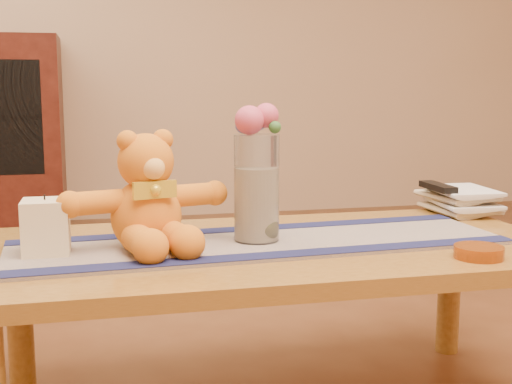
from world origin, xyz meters
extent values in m
cube|color=brown|center=(0.00, 0.00, 0.43)|extent=(1.40, 0.70, 0.04)
cylinder|color=brown|center=(-0.64, 0.29, 0.21)|extent=(0.07, 0.07, 0.41)
cylinder|color=brown|center=(0.64, 0.29, 0.21)|extent=(0.07, 0.07, 0.41)
cube|color=#211B4D|center=(-0.04, 0.00, 0.45)|extent=(1.22, 0.41, 0.01)
cube|color=#161A43|center=(-0.03, -0.14, 0.46)|extent=(1.20, 0.12, 0.00)
cube|color=#161A43|center=(-0.05, 0.15, 0.46)|extent=(1.20, 0.12, 0.00)
cube|color=beige|center=(-0.54, -0.01, 0.52)|extent=(0.10, 0.10, 0.12)
cylinder|color=black|center=(-0.54, -0.01, 0.59)|extent=(0.00, 0.00, 0.01)
cylinder|color=silver|center=(-0.05, 0.01, 0.59)|extent=(0.11, 0.11, 0.26)
cylinder|color=beige|center=(-0.05, 0.01, 0.55)|extent=(0.09, 0.09, 0.18)
sphere|color=#C94765|center=(-0.07, 0.00, 0.75)|extent=(0.07, 0.07, 0.07)
sphere|color=#C94765|center=(-0.02, 0.02, 0.76)|extent=(0.06, 0.06, 0.06)
sphere|color=#555BB8|center=(-0.04, 0.05, 0.75)|extent=(0.04, 0.04, 0.04)
sphere|color=#555BB8|center=(-0.08, 0.03, 0.74)|extent=(0.04, 0.04, 0.04)
sphere|color=#33662D|center=(-0.01, -0.01, 0.74)|extent=(0.03, 0.03, 0.03)
sphere|color=#4B4719|center=(-0.03, 0.00, 0.49)|extent=(0.07, 0.07, 0.06)
imported|color=beige|center=(0.57, 0.26, 0.46)|extent=(0.18, 0.23, 0.02)
imported|color=beige|center=(0.57, 0.26, 0.48)|extent=(0.18, 0.24, 0.02)
imported|color=beige|center=(0.56, 0.26, 0.50)|extent=(0.19, 0.24, 0.02)
imported|color=beige|center=(0.57, 0.26, 0.52)|extent=(0.18, 0.23, 0.02)
cube|color=black|center=(0.57, 0.25, 0.54)|extent=(0.05, 0.16, 0.02)
cylinder|color=#BF5914|center=(0.41, -0.24, 0.46)|extent=(0.11, 0.11, 0.03)
camera|label=1|loc=(-0.43, -1.60, 0.84)|focal=48.43mm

